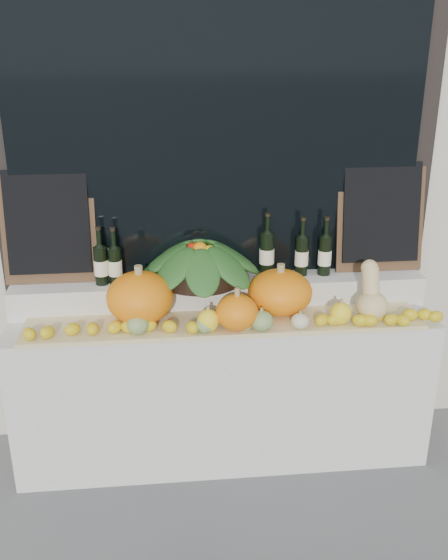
# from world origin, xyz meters

# --- Properties ---
(storefront_facade) EXTENTS (7.00, 0.94, 4.50)m
(storefront_facade) POSITION_xyz_m (0.00, 2.25, 2.25)
(storefront_facade) COLOR beige
(storefront_facade) RESTS_ON ground
(display_sill) EXTENTS (2.30, 0.55, 0.88)m
(display_sill) POSITION_xyz_m (0.00, 1.52, 0.44)
(display_sill) COLOR silver
(display_sill) RESTS_ON ground
(rear_tier) EXTENTS (2.30, 0.25, 0.16)m
(rear_tier) POSITION_xyz_m (0.00, 1.68, 0.96)
(rear_tier) COLOR silver
(rear_tier) RESTS_ON display_sill
(straw_bedding) EXTENTS (2.10, 0.32, 0.02)m
(straw_bedding) POSITION_xyz_m (0.00, 1.40, 0.89)
(straw_bedding) COLOR tan
(straw_bedding) RESTS_ON display_sill
(pumpkin_left) EXTENTS (0.42, 0.42, 0.27)m
(pumpkin_left) POSITION_xyz_m (-0.44, 1.45, 1.04)
(pumpkin_left) COLOR orange
(pumpkin_left) RESTS_ON straw_bedding
(pumpkin_right) EXTENTS (0.44, 0.44, 0.24)m
(pumpkin_right) POSITION_xyz_m (0.31, 1.48, 1.02)
(pumpkin_right) COLOR orange
(pumpkin_right) RESTS_ON straw_bedding
(pumpkin_center) EXTENTS (0.25, 0.25, 0.19)m
(pumpkin_center) POSITION_xyz_m (0.05, 1.31, 1.00)
(pumpkin_center) COLOR orange
(pumpkin_center) RESTS_ON straw_bedding
(butternut_squash) EXTENTS (0.17, 0.22, 0.30)m
(butternut_squash) POSITION_xyz_m (0.77, 1.37, 1.02)
(butternut_squash) COLOR #E2C585
(butternut_squash) RESTS_ON straw_bedding
(decorative_gourds) EXTENTS (1.16, 0.15, 0.14)m
(decorative_gourds) POSITION_xyz_m (0.09, 1.29, 0.96)
(decorative_gourds) COLOR #2B611D
(decorative_gourds) RESTS_ON straw_bedding
(lemon_heap) EXTENTS (2.20, 0.16, 0.06)m
(lemon_heap) POSITION_xyz_m (0.00, 1.29, 0.94)
(lemon_heap) COLOR gold
(lemon_heap) RESTS_ON straw_bedding
(produce_bowl) EXTENTS (0.71, 0.71, 0.23)m
(produce_bowl) POSITION_xyz_m (-0.11, 1.66, 1.15)
(produce_bowl) COLOR black
(produce_bowl) RESTS_ON rear_tier
(wine_bottle_far_left) EXTENTS (0.08, 0.08, 0.33)m
(wine_bottle_far_left) POSITION_xyz_m (-0.65, 1.66, 1.15)
(wine_bottle_far_left) COLOR black
(wine_bottle_far_left) RESTS_ON rear_tier
(wine_bottle_near_left) EXTENTS (0.08, 0.08, 0.32)m
(wine_bottle_near_left) POSITION_xyz_m (-0.57, 1.66, 1.15)
(wine_bottle_near_left) COLOR black
(wine_bottle_near_left) RESTS_ON rear_tier
(wine_bottle_tall) EXTENTS (0.08, 0.08, 0.36)m
(wine_bottle_tall) POSITION_xyz_m (0.27, 1.70, 1.17)
(wine_bottle_tall) COLOR black
(wine_bottle_tall) RESTS_ON rear_tier
(wine_bottle_near_right) EXTENTS (0.08, 0.08, 0.34)m
(wine_bottle_near_right) POSITION_xyz_m (0.46, 1.69, 1.16)
(wine_bottle_near_right) COLOR black
(wine_bottle_near_right) RESTS_ON rear_tier
(wine_bottle_far_right) EXTENTS (0.08, 0.08, 0.34)m
(wine_bottle_far_right) POSITION_xyz_m (0.59, 1.68, 1.16)
(wine_bottle_far_right) COLOR black
(wine_bottle_far_right) RESTS_ON rear_tier
(chalkboard_left) EXTENTS (0.50, 0.12, 0.62)m
(chalkboard_left) POSITION_xyz_m (-0.92, 1.74, 1.36)
(chalkboard_left) COLOR #4C331E
(chalkboard_left) RESTS_ON rear_tier
(chalkboard_right) EXTENTS (0.50, 0.12, 0.62)m
(chalkboard_right) POSITION_xyz_m (0.92, 1.74, 1.36)
(chalkboard_right) COLOR #4C331E
(chalkboard_right) RESTS_ON rear_tier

